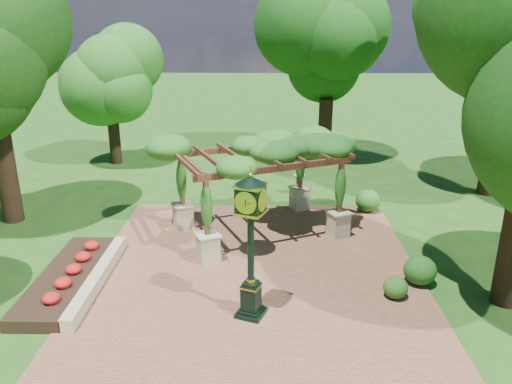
{
  "coord_description": "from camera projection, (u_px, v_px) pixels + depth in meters",
  "views": [
    {
      "loc": [
        0.28,
        -12.37,
        7.4
      ],
      "look_at": [
        0.0,
        2.5,
        2.2
      ],
      "focal_mm": 35.0,
      "sensor_mm": 36.0,
      "label": 1
    }
  ],
  "objects": [
    {
      "name": "sundial",
      "position": [
        299.0,
        186.0,
        21.91
      ],
      "size": [
        0.62,
        0.62,
        0.94
      ],
      "rotation": [
        0.0,
        0.0,
        0.22
      ],
      "color": "gray",
      "rests_on": "ground"
    },
    {
      "name": "tree_north",
      "position": [
        329.0,
        48.0,
        25.42
      ],
      "size": [
        4.92,
        4.92,
        8.66
      ],
      "color": "black",
      "rests_on": "ground"
    },
    {
      "name": "ground",
      "position": [
        254.0,
        294.0,
        14.13
      ],
      "size": [
        120.0,
        120.0,
        0.0
      ],
      "primitive_type": "plane",
      "color": "#1E4714",
      "rests_on": "ground"
    },
    {
      "name": "border_wall",
      "position": [
        98.0,
        278.0,
        14.61
      ],
      "size": [
        0.35,
        5.0,
        0.4
      ],
      "primitive_type": "cube",
      "color": "#C6B793",
      "rests_on": "ground"
    },
    {
      "name": "tree_east_far",
      "position": [
        512.0,
        28.0,
        19.92
      ],
      "size": [
        5.52,
        5.52,
        10.21
      ],
      "color": "black",
      "rests_on": "ground"
    },
    {
      "name": "flower_bed",
      "position": [
        68.0,
        278.0,
        14.64
      ],
      "size": [
        1.5,
        5.0,
        0.36
      ],
      "primitive_type": "cube",
      "color": "red",
      "rests_on": "ground"
    },
    {
      "name": "brick_plaza",
      "position": [
        255.0,
        276.0,
        15.06
      ],
      "size": [
        10.0,
        12.0,
        0.04
      ],
      "primitive_type": "cube",
      "color": "brown",
      "rests_on": "ground"
    },
    {
      "name": "pergola",
      "position": [
        259.0,
        155.0,
        17.25
      ],
      "size": [
        6.57,
        5.51,
        3.54
      ],
      "rotation": [
        0.0,
        0.0,
        0.43
      ],
      "color": "#B9B089",
      "rests_on": "brick_plaza"
    },
    {
      "name": "shrub_mid",
      "position": [
        420.0,
        270.0,
        14.5
      ],
      "size": [
        1.14,
        1.14,
        0.85
      ],
      "primitive_type": "ellipsoid",
      "rotation": [
        0.0,
        0.0,
        -0.25
      ],
      "color": "#1E5116",
      "rests_on": "brick_plaza"
    },
    {
      "name": "shrub_back",
      "position": [
        368.0,
        201.0,
        19.98
      ],
      "size": [
        1.03,
        1.03,
        0.88
      ],
      "primitive_type": "ellipsoid",
      "rotation": [
        0.0,
        0.0,
        0.05
      ],
      "color": "#235E1B",
      "rests_on": "brick_plaza"
    },
    {
      "name": "pedestal_clock",
      "position": [
        251.0,
        235.0,
        12.33
      ],
      "size": [
        0.99,
        0.99,
        3.9
      ],
      "rotation": [
        0.0,
        0.0,
        -0.37
      ],
      "color": "black",
      "rests_on": "brick_plaza"
    },
    {
      "name": "shrub_front",
      "position": [
        396.0,
        287.0,
        13.81
      ],
      "size": [
        0.73,
        0.73,
        0.62
      ],
      "primitive_type": "ellipsoid",
      "rotation": [
        0.0,
        0.0,
        0.06
      ],
      "color": "#275919",
      "rests_on": "brick_plaza"
    },
    {
      "name": "tree_west_far",
      "position": [
        109.0,
        77.0,
        25.46
      ],
      "size": [
        3.61,
        3.61,
        6.61
      ],
      "color": "black",
      "rests_on": "ground"
    }
  ]
}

